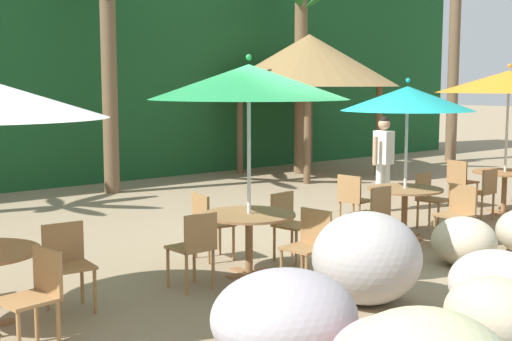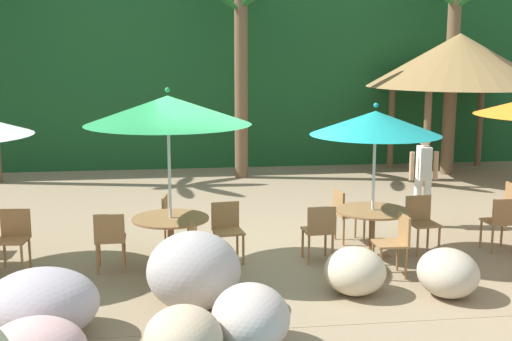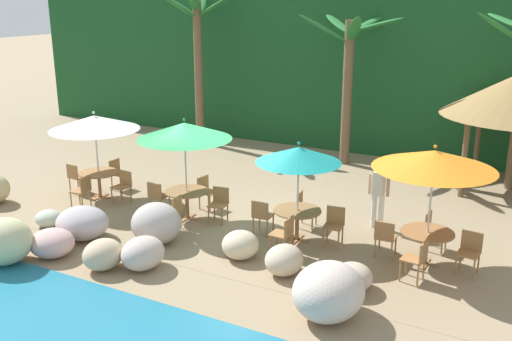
{
  "view_description": "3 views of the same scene",
  "coord_description": "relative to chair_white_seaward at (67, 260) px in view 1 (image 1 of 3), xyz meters",
  "views": [
    {
      "loc": [
        -6.1,
        -6.46,
        2.25
      ],
      "look_at": [
        -0.28,
        0.55,
        1.11
      ],
      "focal_mm": 48.39,
      "sensor_mm": 36.0,
      "label": 1
    },
    {
      "loc": [
        -1.06,
        -9.58,
        3.12
      ],
      "look_at": [
        0.18,
        -0.14,
        1.37
      ],
      "focal_mm": 46.71,
      "sensor_mm": 36.0,
      "label": 2
    },
    {
      "loc": [
        7.0,
        -11.57,
        5.44
      ],
      "look_at": [
        0.48,
        0.54,
        1.28
      ],
      "focal_mm": 40.78,
      "sensor_mm": 36.0,
      "label": 3
    }
  ],
  "objects": [
    {
      "name": "umbrella_orange",
      "position": [
        8.12,
        0.03,
        1.78
      ],
      "size": [
        2.47,
        2.47,
        2.6
      ],
      "color": "silver",
      "rests_on": "ground"
    },
    {
      "name": "chair_green_right",
      "position": [
        2.39,
        -1.0,
        0.0
      ],
      "size": [
        0.47,
        0.47,
        0.87
      ],
      "color": "#9E7042",
      "rests_on": "ground"
    },
    {
      "name": "dining_table_orange",
      "position": [
        8.12,
        0.03,
        0.1
      ],
      "size": [
        1.1,
        1.1,
        0.74
      ],
      "color": "olive",
      "rests_on": "ground"
    },
    {
      "name": "ground_plane",
      "position": [
        3.27,
        0.11,
        -0.51
      ],
      "size": [
        120.0,
        120.0,
        0.0
      ],
      "primitive_type": "plane",
      "color": "#937F60"
    },
    {
      "name": "chair_teal_left",
      "position": [
        4.37,
        -0.23,
        0.0
      ],
      "size": [
        0.44,
        0.45,
        0.87
      ],
      "color": "#9E7042",
      "rests_on": "ground"
    },
    {
      "name": "chair_teal_right",
      "position": [
        5.3,
        -0.94,
        0.0
      ],
      "size": [
        0.43,
        0.42,
        0.87
      ],
      "color": "#9E7042",
      "rests_on": "ground"
    },
    {
      "name": "chair_orange_left",
      "position": [
        7.27,
        -0.09,
        0.0
      ],
      "size": [
        0.43,
        0.44,
        0.87
      ],
      "color": "#9E7042",
      "rests_on": "ground"
    },
    {
      "name": "dining_table_green",
      "position": [
        2.21,
        -0.16,
        0.1
      ],
      "size": [
        1.1,
        1.1,
        0.74
      ],
      "color": "olive",
      "rests_on": "ground"
    },
    {
      "name": "umbrella_green",
      "position": [
        2.21,
        -0.16,
        1.76
      ],
      "size": [
        2.33,
        2.33,
        2.59
      ],
      "color": "silver",
      "rests_on": "ground"
    },
    {
      "name": "chair_green_inland",
      "position": [
        2.23,
        0.69,
        0.0
      ],
      "size": [
        0.48,
        0.47,
        0.87
      ],
      "color": "#9E7042",
      "rests_on": "ground"
    },
    {
      "name": "chair_orange_inland",
      "position": [
        8.06,
        0.88,
        0.0
      ],
      "size": [
        0.44,
        0.44,
        0.87
      ],
      "color": "#9E7042",
      "rests_on": "ground"
    },
    {
      "name": "foliage_backdrop",
      "position": [
        3.27,
        9.11,
        2.49
      ],
      "size": [
        28.0,
        2.4,
        6.0
      ],
      "color": "#194C23",
      "rests_on": "ground"
    },
    {
      "name": "chair_green_seaward",
      "position": [
        3.04,
        0.05,
        0.0
      ],
      "size": [
        0.48,
        0.48,
        0.87
      ],
      "color": "#9E7042",
      "rests_on": "ground"
    },
    {
      "name": "terrace_deck",
      "position": [
        3.27,
        0.11,
        -0.51
      ],
      "size": [
        18.0,
        5.2,
        0.01
      ],
      "color": "#937F60",
      "rests_on": "ground"
    },
    {
      "name": "chair_green_left",
      "position": [
        1.36,
        -0.27,
        0.0
      ],
      "size": [
        0.43,
        0.44,
        0.87
      ],
      "color": "#9E7042",
      "rests_on": "ground"
    },
    {
      "name": "palm_tree_third",
      "position": [
        9.15,
        6.31,
        2.84
      ],
      "size": [
        3.07,
        3.23,
        5.05
      ],
      "color": "brown",
      "rests_on": "ground"
    },
    {
      "name": "chair_white_right",
      "position": [
        -0.65,
        -0.84,
        0.0
      ],
      "size": [
        0.48,
        0.47,
        0.87
      ],
      "color": "#9E7042",
      "rests_on": "ground"
    },
    {
      "name": "chair_teal_inland",
      "position": [
        5.02,
        0.75,
        0.0
      ],
      "size": [
        0.48,
        0.47,
        0.87
      ],
      "color": "#9E7042",
      "rests_on": "ground"
    },
    {
      "name": "palm_tree_second",
      "position": [
        3.98,
        6.52,
        2.8
      ],
      "size": [
        3.23,
        3.37,
        4.92
      ],
      "color": "brown",
      "rests_on": "ground"
    },
    {
      "name": "palapa_hut",
      "position": [
        9.24,
        6.11,
        2.31
      ],
      "size": [
        4.47,
        4.47,
        3.48
      ],
      "color": "brown",
      "rests_on": "ground"
    },
    {
      "name": "rock_seawall",
      "position": [
        2.45,
        -2.78,
        -0.11
      ],
      "size": [
        13.45,
        3.53,
        1.0
      ],
      "color": "#C9B18D",
      "rests_on": "ground"
    },
    {
      "name": "chair_white_seaward",
      "position": [
        0.0,
        0.0,
        0.0
      ],
      "size": [
        0.46,
        0.47,
        0.87
      ],
      "color": "#9E7042",
      "rests_on": "ground"
    },
    {
      "name": "palm_tree_fourth",
      "position": [
        14.5,
        5.53,
        3.94
      ],
      "size": [
        2.77,
        2.73,
        6.85
      ],
      "color": "brown",
      "rests_on": "ground"
    },
    {
      "name": "umbrella_teal",
      "position": [
        5.21,
        -0.09,
        1.53
      ],
      "size": [
        1.93,
        1.93,
        2.34
      ],
      "color": "silver",
      "rests_on": "ground"
    },
    {
      "name": "dining_table_teal",
      "position": [
        5.21,
        -0.09,
        0.1
      ],
      "size": [
        1.1,
        1.1,
        0.74
      ],
      "color": "olive",
      "rests_on": "ground"
    },
    {
      "name": "waiter_in_white",
      "position": [
        6.62,
        1.5,
        0.47
      ],
      "size": [
        0.52,
        0.36,
        1.7
      ],
      "color": "white",
      "rests_on": "ground"
    },
    {
      "name": "chair_teal_seaward",
      "position": [
        6.05,
        0.09,
        0.0
      ],
      "size": [
        0.46,
        0.47,
        0.87
      ],
      "color": "#9E7042",
      "rests_on": "ground"
    }
  ]
}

